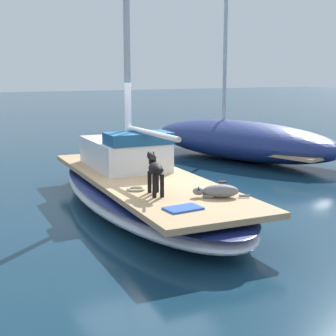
{
  "coord_description": "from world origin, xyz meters",
  "views": [
    {
      "loc": [
        -4.23,
        -8.91,
        2.74
      ],
      "look_at": [
        0.0,
        -1.0,
        1.01
      ],
      "focal_mm": 53.98,
      "sensor_mm": 36.0,
      "label": 1
    }
  ],
  "objects_px": {
    "dog_grey": "(219,191)",
    "coiled_rope": "(136,189)",
    "dog_black": "(155,170)",
    "deck_winch": "(222,187)",
    "moored_boat_starboard_side": "(241,140)",
    "sailboat_main": "(145,193)",
    "deck_towel": "(183,208)"
  },
  "relations": [
    {
      "from": "sailboat_main",
      "to": "moored_boat_starboard_side",
      "type": "relative_size",
      "value": 0.98
    },
    {
      "from": "coiled_rope",
      "to": "deck_towel",
      "type": "relative_size",
      "value": 0.58
    },
    {
      "from": "deck_winch",
      "to": "moored_boat_starboard_side",
      "type": "height_order",
      "value": "moored_boat_starboard_side"
    },
    {
      "from": "deck_towel",
      "to": "dog_grey",
      "type": "bearing_deg",
      "value": 22.41
    },
    {
      "from": "dog_grey",
      "to": "deck_winch",
      "type": "bearing_deg",
      "value": 44.95
    },
    {
      "from": "deck_towel",
      "to": "dog_black",
      "type": "bearing_deg",
      "value": 86.93
    },
    {
      "from": "sailboat_main",
      "to": "deck_towel",
      "type": "distance_m",
      "value": 2.53
    },
    {
      "from": "deck_towel",
      "to": "moored_boat_starboard_side",
      "type": "bearing_deg",
      "value": 47.95
    },
    {
      "from": "dog_black",
      "to": "moored_boat_starboard_side",
      "type": "height_order",
      "value": "moored_boat_starboard_side"
    },
    {
      "from": "coiled_rope",
      "to": "deck_winch",
      "type": "bearing_deg",
      "value": -36.47
    },
    {
      "from": "dog_black",
      "to": "coiled_rope",
      "type": "xyz_separation_m",
      "value": [
        -0.17,
        0.43,
        -0.4
      ]
    },
    {
      "from": "dog_black",
      "to": "coiled_rope",
      "type": "height_order",
      "value": "dog_black"
    },
    {
      "from": "dog_grey",
      "to": "coiled_rope",
      "type": "relative_size",
      "value": 2.65
    },
    {
      "from": "sailboat_main",
      "to": "deck_winch",
      "type": "relative_size",
      "value": 35.14
    },
    {
      "from": "sailboat_main",
      "to": "deck_winch",
      "type": "xyz_separation_m",
      "value": [
        0.6,
        -1.86,
        0.42
      ]
    },
    {
      "from": "sailboat_main",
      "to": "dog_grey",
      "type": "relative_size",
      "value": 8.58
    },
    {
      "from": "deck_towel",
      "to": "moored_boat_starboard_side",
      "type": "height_order",
      "value": "moored_boat_starboard_side"
    },
    {
      "from": "sailboat_main",
      "to": "moored_boat_starboard_side",
      "type": "xyz_separation_m",
      "value": [
        5.22,
        3.9,
        0.28
      ]
    },
    {
      "from": "dog_black",
      "to": "coiled_rope",
      "type": "bearing_deg",
      "value": 110.96
    },
    {
      "from": "moored_boat_starboard_side",
      "to": "deck_winch",
      "type": "bearing_deg",
      "value": -128.69
    },
    {
      "from": "dog_grey",
      "to": "coiled_rope",
      "type": "bearing_deg",
      "value": 131.49
    },
    {
      "from": "sailboat_main",
      "to": "dog_black",
      "type": "xyz_separation_m",
      "value": [
        -0.46,
        -1.39,
        0.75
      ]
    },
    {
      "from": "dog_grey",
      "to": "deck_towel",
      "type": "distance_m",
      "value": 0.97
    },
    {
      "from": "dog_grey",
      "to": "moored_boat_starboard_side",
      "type": "xyz_separation_m",
      "value": [
        4.84,
        5.99,
        -0.15
      ]
    },
    {
      "from": "deck_towel",
      "to": "sailboat_main",
      "type": "bearing_deg",
      "value": 78.13
    },
    {
      "from": "sailboat_main",
      "to": "deck_winch",
      "type": "distance_m",
      "value": 2.0
    },
    {
      "from": "dog_black",
      "to": "deck_towel",
      "type": "distance_m",
      "value": 1.14
    },
    {
      "from": "sailboat_main",
      "to": "dog_black",
      "type": "height_order",
      "value": "dog_black"
    },
    {
      "from": "sailboat_main",
      "to": "coiled_rope",
      "type": "xyz_separation_m",
      "value": [
        -0.63,
        -0.96,
        0.35
      ]
    },
    {
      "from": "deck_winch",
      "to": "deck_towel",
      "type": "distance_m",
      "value": 1.27
    },
    {
      "from": "deck_winch",
      "to": "dog_black",
      "type": "bearing_deg",
      "value": 155.93
    },
    {
      "from": "sailboat_main",
      "to": "dog_black",
      "type": "relative_size",
      "value": 7.94
    }
  ]
}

